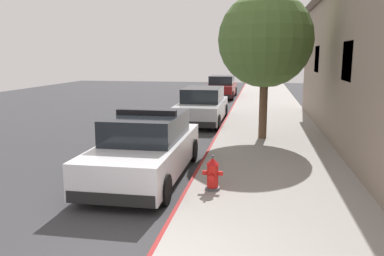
{
  "coord_description": "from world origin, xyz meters",
  "views": [
    {
      "loc": [
        1.46,
        -4.39,
        2.98
      ],
      "look_at": [
        -0.37,
        6.12,
        1.0
      ],
      "focal_mm": 36.65,
      "sensor_mm": 36.0,
      "label": 1
    }
  ],
  "objects_px": {
    "police_cruiser": "(146,148)",
    "fire_hydrant": "(213,174)",
    "street_tree": "(265,40)",
    "parked_car_dark_far": "(222,87)",
    "parked_car_silver_ahead": "(203,106)"
  },
  "relations": [
    {
      "from": "police_cruiser",
      "to": "fire_hydrant",
      "type": "height_order",
      "value": "police_cruiser"
    },
    {
      "from": "street_tree",
      "to": "parked_car_dark_far",
      "type": "bearing_deg",
      "value": 101.16
    },
    {
      "from": "police_cruiser",
      "to": "fire_hydrant",
      "type": "relative_size",
      "value": 6.37
    },
    {
      "from": "police_cruiser",
      "to": "parked_car_dark_far",
      "type": "relative_size",
      "value": 1.0
    },
    {
      "from": "police_cruiser",
      "to": "parked_car_silver_ahead",
      "type": "xyz_separation_m",
      "value": [
        0.19,
        8.23,
        -0.0
      ]
    },
    {
      "from": "police_cruiser",
      "to": "street_tree",
      "type": "distance_m",
      "value": 6.06
    },
    {
      "from": "parked_car_silver_ahead",
      "to": "street_tree",
      "type": "relative_size",
      "value": 0.98
    },
    {
      "from": "street_tree",
      "to": "police_cruiser",
      "type": "bearing_deg",
      "value": -121.68
    },
    {
      "from": "fire_hydrant",
      "to": "street_tree",
      "type": "distance_m",
      "value": 6.49
    },
    {
      "from": "parked_car_dark_far",
      "to": "street_tree",
      "type": "xyz_separation_m",
      "value": [
        2.84,
        -14.42,
        2.75
      ]
    },
    {
      "from": "fire_hydrant",
      "to": "street_tree",
      "type": "height_order",
      "value": "street_tree"
    },
    {
      "from": "fire_hydrant",
      "to": "parked_car_silver_ahead",
      "type": "bearing_deg",
      "value": 99.67
    },
    {
      "from": "police_cruiser",
      "to": "street_tree",
      "type": "bearing_deg",
      "value": 58.32
    },
    {
      "from": "parked_car_dark_far",
      "to": "fire_hydrant",
      "type": "relative_size",
      "value": 6.37
    },
    {
      "from": "parked_car_silver_ahead",
      "to": "street_tree",
      "type": "bearing_deg",
      "value": -53.91
    }
  ]
}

